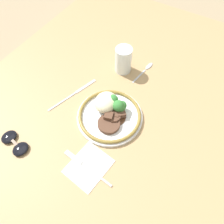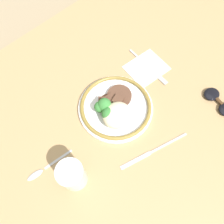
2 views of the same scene
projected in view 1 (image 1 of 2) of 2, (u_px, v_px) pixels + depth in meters
ground_plane at (103, 115)px, 0.87m from camera, size 8.00×8.00×0.00m
dining_table at (103, 112)px, 0.85m from camera, size 1.54×1.05×0.05m
napkin at (89, 166)px, 0.70m from camera, size 0.15×0.13×0.00m
plate at (110, 112)px, 0.79m from camera, size 0.24×0.24×0.07m
juice_glass at (123, 61)px, 0.90m from camera, size 0.07×0.07×0.11m
fork at (83, 165)px, 0.70m from camera, size 0.03×0.19×0.00m
knife at (75, 93)px, 0.87m from camera, size 0.22×0.08×0.00m
spoon at (147, 68)px, 0.94m from camera, size 0.15×0.03×0.01m
sunglasses at (15, 143)px, 0.74m from camera, size 0.08×0.12×0.02m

